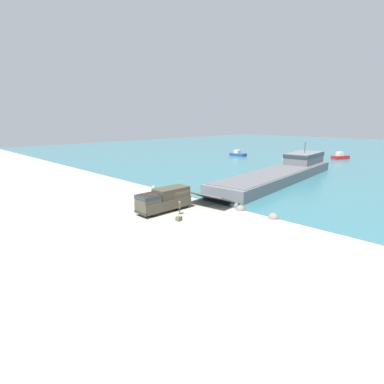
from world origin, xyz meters
The scene contains 14 objects.
ground_plane centered at (0.00, 0.00, 0.00)m, with size 240.00×240.00×0.00m, color #9E998E.
water_surface centered at (0.00, 95.43, 0.00)m, with size 240.00×180.00×0.01m, color #336B75.
landing_craft centered at (-0.35, 29.82, 1.56)m, with size 11.16×44.75×6.80m.
military_truck centered at (-0.31, -2.22, 1.58)m, with size 2.64×7.56×2.98m.
soldier_on_ramp centered at (2.08, -1.64, 0.99)m, with size 0.49×0.47×1.71m.
moored_boat_a centered at (-3.58, 70.41, 0.73)m, with size 4.22×5.89×2.21m.
moored_boat_b centered at (-30.58, 54.92, 0.64)m, with size 5.34×2.95×1.93m.
moored_boat_c centered at (-11.60, 55.78, 0.44)m, with size 8.63×6.44×1.34m.
mooring_bollard centered at (-7.48, 4.05, 0.40)m, with size 0.30×0.30×0.74m.
cargo_crate centered at (3.91, -3.45, 0.27)m, with size 0.54×0.64×0.54m, color #566042.
shoreline_rock_a centered at (4.71, 6.25, 0.00)m, with size 1.25×1.25×1.25m, color gray.
shoreline_rock_b centered at (-12.19, 5.32, 0.00)m, with size 0.90×0.90×0.90m, color gray.
shoreline_rock_c centered at (6.47, 5.29, 0.00)m, with size 1.25×1.25×1.25m, color gray.
shoreline_rock_d centered at (11.37, 5.31, 0.00)m, with size 1.32×1.32×1.32m, color gray.
Camera 1 is at (28.84, -26.23, 11.66)m, focal length 28.00 mm.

